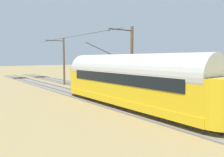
{
  "coord_description": "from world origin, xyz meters",
  "views": [
    {
      "loc": [
        13.41,
        14.56,
        3.97
      ],
      "look_at": [
        2.81,
        0.44,
        2.34
      ],
      "focal_mm": 35.17,
      "sensor_mm": 36.0,
      "label": 1
    }
  ],
  "objects_px": {
    "catenary_pole_mid_near": "(131,62)",
    "track_end_bumper": "(84,83)",
    "vintage_streetcar": "(128,80)",
    "catenary_pole_foreground": "(63,61)",
    "switch_stand": "(112,83)",
    "boxcar_adjacent": "(135,76)"
  },
  "relations": [
    {
      "from": "catenary_pole_mid_near",
      "to": "track_end_bumper",
      "type": "relative_size",
      "value": 3.86
    },
    {
      "from": "vintage_streetcar",
      "to": "track_end_bumper",
      "type": "height_order",
      "value": "vintage_streetcar"
    },
    {
      "from": "vintage_streetcar",
      "to": "catenary_pole_foreground",
      "type": "distance_m",
      "value": 17.93
    },
    {
      "from": "catenary_pole_mid_near",
      "to": "switch_stand",
      "type": "bearing_deg",
      "value": -113.54
    },
    {
      "from": "catenary_pole_mid_near",
      "to": "switch_stand",
      "type": "distance_m",
      "value": 8.61
    },
    {
      "from": "catenary_pole_foreground",
      "to": "track_end_bumper",
      "type": "xyz_separation_m",
      "value": [
        -1.54,
        3.49,
        -3.24
      ]
    },
    {
      "from": "catenary_pole_foreground",
      "to": "track_end_bumper",
      "type": "bearing_deg",
      "value": 113.77
    },
    {
      "from": "boxcar_adjacent",
      "to": "switch_stand",
      "type": "height_order",
      "value": "boxcar_adjacent"
    },
    {
      "from": "catenary_pole_mid_near",
      "to": "track_end_bumper",
      "type": "distance_m",
      "value": 12.19
    },
    {
      "from": "catenary_pole_mid_near",
      "to": "track_end_bumper",
      "type": "bearing_deg",
      "value": -97.51
    },
    {
      "from": "boxcar_adjacent",
      "to": "catenary_pole_foreground",
      "type": "xyz_separation_m",
      "value": [
        1.54,
        -13.97,
        1.47
      ]
    },
    {
      "from": "catenary_pole_foreground",
      "to": "catenary_pole_mid_near",
      "type": "relative_size",
      "value": 1.0
    },
    {
      "from": "vintage_streetcar",
      "to": "track_end_bumper",
      "type": "bearing_deg",
      "value": -106.23
    },
    {
      "from": "switch_stand",
      "to": "track_end_bumper",
      "type": "xyz_separation_m",
      "value": [
        1.7,
        -4.24,
        -0.3
      ]
    },
    {
      "from": "switch_stand",
      "to": "vintage_streetcar",
      "type": "bearing_deg",
      "value": 59.66
    },
    {
      "from": "vintage_streetcar",
      "to": "boxcar_adjacent",
      "type": "height_order",
      "value": "vintage_streetcar"
    },
    {
      "from": "boxcar_adjacent",
      "to": "catenary_pole_foreground",
      "type": "distance_m",
      "value": 14.13
    },
    {
      "from": "boxcar_adjacent",
      "to": "track_end_bumper",
      "type": "relative_size",
      "value": 7.94
    },
    {
      "from": "vintage_streetcar",
      "to": "switch_stand",
      "type": "xyz_separation_m",
      "value": [
        -5.83,
        -9.96,
        -1.56
      ]
    },
    {
      "from": "vintage_streetcar",
      "to": "switch_stand",
      "type": "bearing_deg",
      "value": -120.34
    },
    {
      "from": "vintage_streetcar",
      "to": "catenary_pole_foreground",
      "type": "bearing_deg",
      "value": -98.35
    },
    {
      "from": "catenary_pole_mid_near",
      "to": "track_end_bumper",
      "type": "xyz_separation_m",
      "value": [
        -1.54,
        -11.66,
        -3.24
      ]
    }
  ]
}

